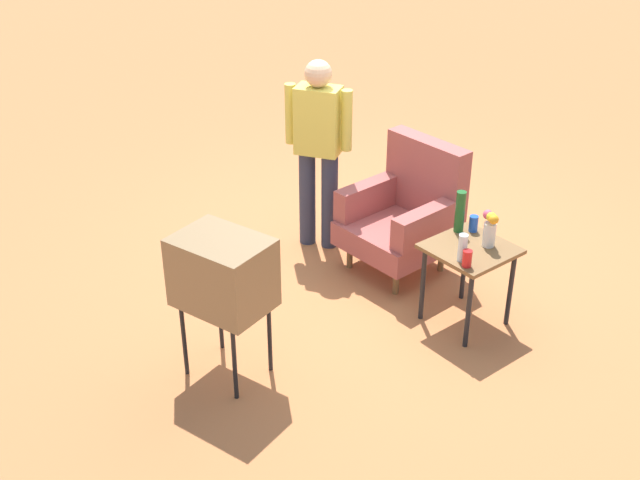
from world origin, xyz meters
TOP-DOWN VIEW (x-y plane):
  - ground_plane at (0.00, 0.00)m, footprint 60.00×60.00m
  - armchair at (0.27, 0.07)m, footprint 0.81×0.81m
  - side_table at (1.14, -0.15)m, footprint 0.56×0.56m
  - tv_on_stand at (0.55, -1.84)m, footprint 0.70×0.59m
  - person_standing at (-0.46, -0.25)m, footprint 0.49×0.38m
  - bottle_wine_green at (0.92, -0.04)m, footprint 0.07×0.07m
  - soda_can_blue at (0.99, 0.05)m, footprint 0.07×0.07m
  - soda_can_red at (1.30, -0.37)m, footprint 0.07×0.07m
  - bottle_short_clear at (1.23, -0.34)m, footprint 0.06×0.06m
  - flower_vase at (1.20, -0.03)m, footprint 0.14×0.10m

SIDE VIEW (x-z plane):
  - ground_plane at x=0.00m, z-range 0.00..0.00m
  - armchair at x=0.27m, z-range -0.03..1.03m
  - side_table at x=1.14m, z-range 0.22..0.86m
  - soda_can_blue at x=0.99m, z-range 0.63..0.76m
  - soda_can_red at x=1.30m, z-range 0.63..0.76m
  - bottle_short_clear at x=1.23m, z-range 0.63..0.83m
  - tv_on_stand at x=0.55m, z-range 0.27..1.30m
  - flower_vase at x=1.20m, z-range 0.65..0.92m
  - bottle_wine_green at x=0.92m, z-range 0.63..0.95m
  - person_standing at x=-0.46m, z-range 0.12..1.76m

